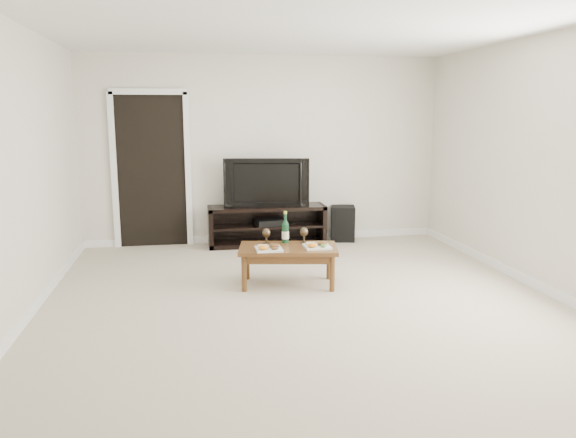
# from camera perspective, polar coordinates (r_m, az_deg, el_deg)

# --- Properties ---
(floor) EXTENTS (5.50, 5.50, 0.00)m
(floor) POSITION_cam_1_polar(r_m,az_deg,el_deg) (5.49, 1.55, -8.54)
(floor) COLOR #B9AA95
(floor) RESTS_ON ground
(back_wall) EXTENTS (5.00, 0.04, 2.60)m
(back_wall) POSITION_cam_1_polar(r_m,az_deg,el_deg) (7.94, -2.44, 7.02)
(back_wall) COLOR beige
(back_wall) RESTS_ON ground
(ceiling) EXTENTS (5.00, 5.50, 0.04)m
(ceiling) POSITION_cam_1_polar(r_m,az_deg,el_deg) (5.25, 1.70, 19.57)
(ceiling) COLOR white
(ceiling) RESTS_ON back_wall
(doorway) EXTENTS (0.90, 0.02, 2.05)m
(doorway) POSITION_cam_1_polar(r_m,az_deg,el_deg) (7.87, -13.69, 4.68)
(doorway) COLOR black
(doorway) RESTS_ON ground
(media_console) EXTENTS (1.62, 0.45, 0.55)m
(media_console) POSITION_cam_1_polar(r_m,az_deg,el_deg) (7.80, -2.16, -0.65)
(media_console) COLOR black
(media_console) RESTS_ON ground
(television) EXTENTS (1.16, 0.33, 0.67)m
(television) POSITION_cam_1_polar(r_m,az_deg,el_deg) (7.70, -2.19, 3.79)
(television) COLOR black
(television) RESTS_ON media_console
(av_receiver) EXTENTS (0.44, 0.36, 0.08)m
(av_receiver) POSITION_cam_1_polar(r_m,az_deg,el_deg) (7.78, -1.84, -0.29)
(av_receiver) COLOR black
(av_receiver) RESTS_ON media_console
(subwoofer) EXTENTS (0.40, 0.40, 0.50)m
(subwoofer) POSITION_cam_1_polar(r_m,az_deg,el_deg) (8.11, 5.58, -0.43)
(subwoofer) COLOR black
(subwoofer) RESTS_ON ground
(coffee_table) EXTENTS (1.11, 0.73, 0.42)m
(coffee_table) POSITION_cam_1_polar(r_m,az_deg,el_deg) (5.99, 0.01, -4.79)
(coffee_table) COLOR brown
(coffee_table) RESTS_ON ground
(plate_left) EXTENTS (0.27, 0.27, 0.07)m
(plate_left) POSITION_cam_1_polar(r_m,az_deg,el_deg) (5.80, -1.96, -2.82)
(plate_left) COLOR white
(plate_left) RESTS_ON coffee_table
(plate_right) EXTENTS (0.27, 0.27, 0.07)m
(plate_right) POSITION_cam_1_polar(r_m,az_deg,el_deg) (5.91, 2.98, -2.59)
(plate_right) COLOR white
(plate_right) RESTS_ON coffee_table
(wine_bottle) EXTENTS (0.07, 0.07, 0.35)m
(wine_bottle) POSITION_cam_1_polar(r_m,az_deg,el_deg) (6.08, -0.27, -0.82)
(wine_bottle) COLOR #0E351C
(wine_bottle) RESTS_ON coffee_table
(goblet_left) EXTENTS (0.09, 0.09, 0.17)m
(goblet_left) POSITION_cam_1_polar(r_m,az_deg,el_deg) (6.06, -2.21, -1.74)
(goblet_left) COLOR #3E3121
(goblet_left) RESTS_ON coffee_table
(goblet_right) EXTENTS (0.09, 0.09, 0.17)m
(goblet_right) POSITION_cam_1_polar(r_m,az_deg,el_deg) (6.11, 1.64, -1.64)
(goblet_right) COLOR #3E3121
(goblet_right) RESTS_ON coffee_table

